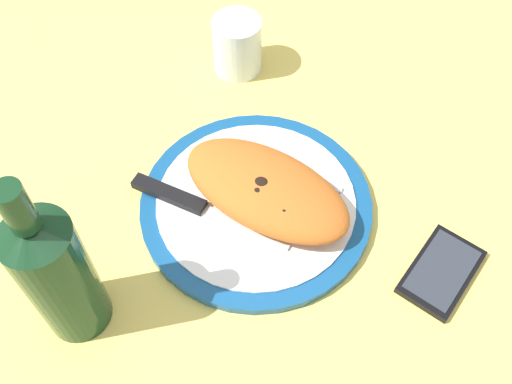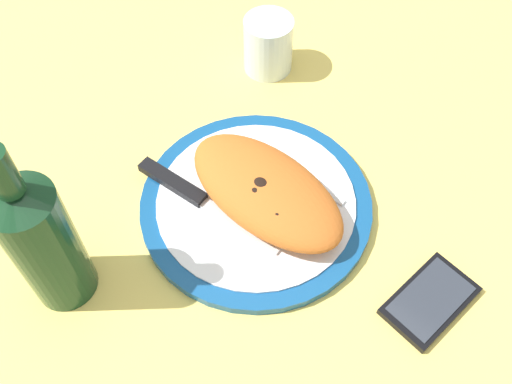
{
  "view_description": "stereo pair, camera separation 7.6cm",
  "coord_description": "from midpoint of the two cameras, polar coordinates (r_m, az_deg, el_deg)",
  "views": [
    {
      "loc": [
        -24.49,
        35.65,
        66.22
      ],
      "look_at": [
        0.0,
        0.0,
        3.72
      ],
      "focal_mm": 40.96,
      "sensor_mm": 36.0,
      "label": 1
    },
    {
      "loc": [
        -30.35,
        30.82,
        66.22
      ],
      "look_at": [
        0.0,
        0.0,
        3.72
      ],
      "focal_mm": 40.96,
      "sensor_mm": 36.0,
      "label": 2
    }
  ],
  "objects": [
    {
      "name": "fork",
      "position": [
        0.8,
        5.52,
        1.73
      ],
      "size": [
        15.4,
        4.38,
        0.4
      ],
      "color": "silver",
      "rests_on": "plate"
    },
    {
      "name": "water_glass",
      "position": [
        0.94,
        3.57,
        13.76
      ],
      "size": [
        7.69,
        7.69,
        9.01
      ],
      "color": "silver",
      "rests_on": "ground_plane"
    },
    {
      "name": "plate",
      "position": [
        0.78,
        2.77,
        -1.41
      ],
      "size": [
        31.07,
        31.07,
        1.72
      ],
      "color": "navy",
      "rests_on": "ground_plane"
    },
    {
      "name": "wine_bottle",
      "position": [
        0.67,
        -17.17,
        -4.8
      ],
      "size": [
        7.5,
        7.5,
        26.12
      ],
      "color": "#14381E",
      "rests_on": "ground_plane"
    },
    {
      "name": "knife",
      "position": [
        0.78,
        -3.92,
        -0.18
      ],
      "size": [
        22.97,
        5.28,
        1.2
      ],
      "color": "silver",
      "rests_on": "plate"
    },
    {
      "name": "ground_plane",
      "position": [
        0.8,
        2.7,
        -2.32
      ],
      "size": [
        150.0,
        150.0,
        3.0
      ],
      "primitive_type": "cube",
      "color": "#EACC60"
    },
    {
      "name": "smartphone",
      "position": [
        0.76,
        19.44,
        -10.18
      ],
      "size": [
        7.48,
        11.87,
        1.16
      ],
      "color": "black",
      "rests_on": "ground_plane"
    },
    {
      "name": "calzone",
      "position": [
        0.75,
        3.86,
        -0.04
      ],
      "size": [
        23.98,
        12.75,
        5.34
      ],
      "color": "#C16023",
      "rests_on": "plate"
    }
  ]
}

